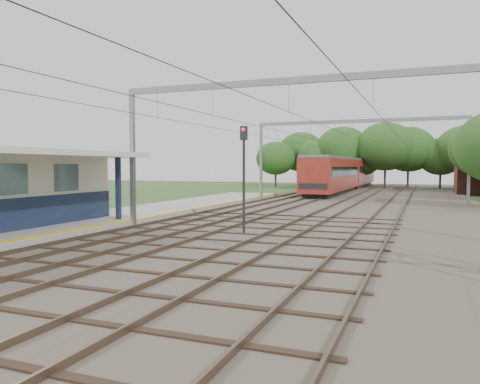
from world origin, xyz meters
The scene contains 8 objects.
ballast_bed centered at (4.00, 30.00, 0.05)m, with size 18.00×90.00×0.10m, color #473D33.
platform centered at (-7.50, 14.00, 0.17)m, with size 5.00×52.00×0.35m, color gray.
yellow_stripe centered at (-5.25, 14.00, 0.35)m, with size 0.45×52.00×0.01m, color yellow.
rail_tracks centered at (1.50, 30.00, 0.18)m, with size 11.80×88.00×0.15m.
catenary_system centered at (3.39, 25.28, 5.51)m, with size 17.22×88.00×7.00m.
tree_band centered at (3.84, 57.12, 4.92)m, with size 31.72×30.88×8.82m.
train centered at (-0.50, 55.39, 2.24)m, with size 3.07×38.22×4.02m.
signal_post centered at (1.35, 14.28, 3.20)m, with size 0.38×0.32×4.87m.
Camera 1 is at (8.86, -5.12, 3.11)m, focal length 35.00 mm.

